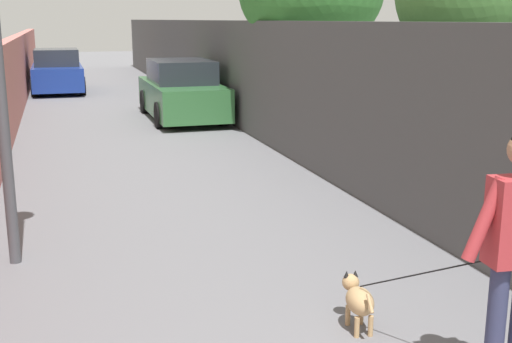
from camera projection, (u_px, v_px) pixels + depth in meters
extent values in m
plane|color=slate|center=(133.00, 135.00, 14.74)|extent=(80.00, 80.00, 0.00)
cube|color=#4C4C4C|center=(273.00, 84.00, 13.35)|extent=(48.00, 0.30, 2.54)
cylinder|color=brown|center=(309.00, 85.00, 14.66)|extent=(0.23, 0.23, 2.22)
cylinder|color=brown|center=(454.00, 113.00, 9.55)|extent=(0.25, 0.25, 2.44)
cylinder|color=#4C4C51|center=(1.00, 95.00, 6.61)|extent=(0.12, 0.12, 3.64)
cylinder|color=#333859|center=(496.00, 327.00, 4.41)|extent=(0.14, 0.14, 0.90)
cylinder|color=#B23338|center=(485.00, 220.00, 4.20)|extent=(0.12, 0.29, 0.58)
ellipsoid|color=tan|center=(360.00, 301.00, 5.43)|extent=(0.37, 0.25, 0.22)
sphere|color=tan|center=(351.00, 282.00, 5.64)|extent=(0.15, 0.15, 0.15)
cone|color=black|center=(347.00, 274.00, 5.61)|extent=(0.05, 0.05, 0.06)
cone|color=black|center=(355.00, 273.00, 5.63)|extent=(0.05, 0.05, 0.06)
cylinder|color=tan|center=(348.00, 315.00, 5.57)|extent=(0.04, 0.04, 0.18)
cylinder|color=tan|center=(361.00, 314.00, 5.59)|extent=(0.04, 0.04, 0.18)
cylinder|color=tan|center=(357.00, 327.00, 5.35)|extent=(0.04, 0.04, 0.18)
cylinder|color=tan|center=(371.00, 326.00, 5.37)|extent=(0.04, 0.04, 0.18)
cylinder|color=tan|center=(370.00, 304.00, 5.19)|extent=(0.14, 0.04, 0.13)
cylinder|color=black|center=(429.00, 272.00, 4.85)|extent=(1.19, 0.54, 0.66)
cube|color=#336B38|center=(182.00, 98.00, 17.01)|extent=(4.38, 1.70, 0.80)
cube|color=#262B33|center=(181.00, 72.00, 16.85)|extent=(2.28, 1.50, 0.60)
cylinder|color=black|center=(145.00, 102.00, 18.10)|extent=(0.64, 0.22, 0.64)
cylinder|color=black|center=(200.00, 100.00, 18.55)|extent=(0.64, 0.22, 0.64)
cylinder|color=black|center=(160.00, 115.00, 15.57)|extent=(0.64, 0.22, 0.64)
cylinder|color=black|center=(224.00, 112.00, 16.03)|extent=(0.64, 0.22, 0.64)
cube|color=navy|center=(58.00, 77.00, 23.19)|extent=(3.88, 1.70, 0.80)
cube|color=#262B33|center=(56.00, 57.00, 23.04)|extent=(2.02, 1.50, 0.60)
cylinder|color=black|center=(36.00, 81.00, 24.14)|extent=(0.64, 0.22, 0.64)
cylinder|color=black|center=(80.00, 80.00, 24.60)|extent=(0.64, 0.22, 0.64)
cylinder|color=black|center=(34.00, 87.00, 21.90)|extent=(0.64, 0.22, 0.64)
cylinder|color=black|center=(82.00, 86.00, 22.36)|extent=(0.64, 0.22, 0.64)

